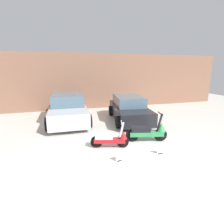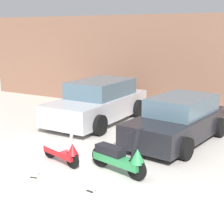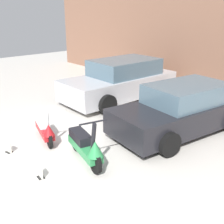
{
  "view_description": "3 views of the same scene",
  "coord_description": "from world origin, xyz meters",
  "px_view_note": "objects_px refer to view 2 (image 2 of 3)",
  "views": [
    {
      "loc": [
        -2.34,
        -4.65,
        2.71
      ],
      "look_at": [
        -0.33,
        2.25,
        0.94
      ],
      "focal_mm": 28.0,
      "sensor_mm": 36.0,
      "label": 1
    },
    {
      "loc": [
        4.15,
        -5.35,
        3.17
      ],
      "look_at": [
        -0.38,
        2.64,
        0.96
      ],
      "focal_mm": 55.0,
      "sensor_mm": 36.0,
      "label": 2
    },
    {
      "loc": [
        5.16,
        -2.12,
        3.17
      ],
      "look_at": [
        0.13,
        2.3,
        0.68
      ],
      "focal_mm": 45.0,
      "sensor_mm": 36.0,
      "label": 3
    }
  ],
  "objects_px": {
    "scooter_front_left": "(62,150)",
    "car_rear_left": "(98,102)",
    "placard_near_right_scooter": "(91,186)",
    "scooter_front_right": "(120,157)",
    "placard_near_left_scooter": "(34,172)",
    "car_rear_center": "(179,120)"
  },
  "relations": [
    {
      "from": "scooter_front_left",
      "to": "car_rear_left",
      "type": "bearing_deg",
      "value": 124.97
    },
    {
      "from": "scooter_front_left",
      "to": "placard_near_right_scooter",
      "type": "height_order",
      "value": "scooter_front_left"
    },
    {
      "from": "scooter_front_right",
      "to": "placard_near_left_scooter",
      "type": "xyz_separation_m",
      "value": [
        -1.55,
        -1.1,
        -0.28
      ]
    },
    {
      "from": "scooter_front_right",
      "to": "placard_near_left_scooter",
      "type": "height_order",
      "value": "scooter_front_right"
    },
    {
      "from": "car_rear_left",
      "to": "car_rear_center",
      "type": "distance_m",
      "value": 3.27
    },
    {
      "from": "scooter_front_right",
      "to": "placard_near_right_scooter",
      "type": "distance_m",
      "value": 1.08
    },
    {
      "from": "car_rear_left",
      "to": "placard_near_left_scooter",
      "type": "xyz_separation_m",
      "value": [
        1.27,
        -4.75,
        -0.58
      ]
    },
    {
      "from": "car_rear_left",
      "to": "placard_near_right_scooter",
      "type": "xyz_separation_m",
      "value": [
        2.71,
        -4.69,
        -0.58
      ]
    },
    {
      "from": "car_rear_left",
      "to": "placard_near_left_scooter",
      "type": "distance_m",
      "value": 4.95
    },
    {
      "from": "scooter_front_left",
      "to": "scooter_front_right",
      "type": "relative_size",
      "value": 0.84
    },
    {
      "from": "placard_near_right_scooter",
      "to": "car_rear_left",
      "type": "bearing_deg",
      "value": 120.04
    },
    {
      "from": "scooter_front_right",
      "to": "car_rear_center",
      "type": "xyz_separation_m",
      "value": [
        0.36,
        2.91,
        0.23
      ]
    },
    {
      "from": "scooter_front_left",
      "to": "car_rear_center",
      "type": "height_order",
      "value": "car_rear_center"
    },
    {
      "from": "car_rear_left",
      "to": "car_rear_center",
      "type": "relative_size",
      "value": 1.07
    },
    {
      "from": "scooter_front_right",
      "to": "car_rear_left",
      "type": "relative_size",
      "value": 0.36
    },
    {
      "from": "scooter_front_left",
      "to": "car_rear_left",
      "type": "distance_m",
      "value": 4.03
    },
    {
      "from": "car_rear_center",
      "to": "car_rear_left",
      "type": "bearing_deg",
      "value": -95.5
    },
    {
      "from": "placard_near_right_scooter",
      "to": "scooter_front_right",
      "type": "bearing_deg",
      "value": 84.15
    },
    {
      "from": "scooter_front_right",
      "to": "car_rear_left",
      "type": "distance_m",
      "value": 4.62
    },
    {
      "from": "placard_near_left_scooter",
      "to": "placard_near_right_scooter",
      "type": "height_order",
      "value": "same"
    },
    {
      "from": "car_rear_center",
      "to": "placard_near_left_scooter",
      "type": "bearing_deg",
      "value": -17.97
    },
    {
      "from": "scooter_front_left",
      "to": "placard_near_left_scooter",
      "type": "xyz_separation_m",
      "value": [
        -0.04,
        -0.95,
        -0.22
      ]
    }
  ]
}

